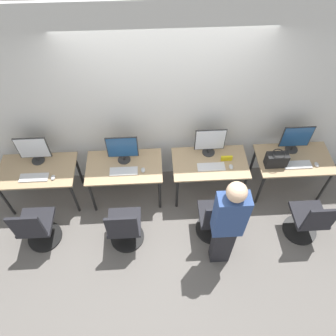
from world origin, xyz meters
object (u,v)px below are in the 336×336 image
(monitor_far_left, at_px, (33,149))
(office_chair_left, at_px, (125,228))
(keyboard_left, at_px, (124,171))
(office_chair_right, at_px, (215,220))
(handbag, at_px, (277,160))
(office_chair_far_left, at_px, (37,228))
(mouse_far_left, at_px, (53,177))
(keyboard_far_right, at_px, (298,165))
(mouse_far_right, at_px, (317,164))
(person_right, at_px, (228,224))
(keyboard_right, at_px, (211,167))
(office_chair_far_right, at_px, (309,221))
(mouse_right, at_px, (231,167))
(mouse_left, at_px, (143,170))
(monitor_far_right, at_px, (296,138))
(keyboard_far_left, at_px, (34,178))
(monitor_left, at_px, (122,149))
(monitor_right, at_px, (210,141))

(monitor_far_left, height_order, office_chair_left, monitor_far_left)
(keyboard_left, bearing_deg, office_chair_right, -27.66)
(office_chair_right, relative_size, handbag, 2.99)
(office_chair_left, bearing_deg, office_chair_far_left, 176.65)
(mouse_far_left, relative_size, keyboard_far_right, 0.23)
(office_chair_right, bearing_deg, office_chair_left, -177.15)
(monitor_far_left, relative_size, mouse_far_right, 5.07)
(person_right, bearing_deg, office_chair_left, 166.38)
(office_chair_far_left, relative_size, keyboard_right, 2.31)
(keyboard_right, distance_m, office_chair_far_right, 1.51)
(mouse_right, relative_size, mouse_far_right, 1.00)
(mouse_left, xyz_separation_m, monitor_far_right, (2.18, 0.28, 0.22))
(office_chair_far_left, xyz_separation_m, handbag, (3.31, 0.64, 0.45))
(office_chair_left, height_order, office_chair_right, same)
(handbag, bearing_deg, monitor_far_left, 175.45)
(mouse_far_left, distance_m, keyboard_far_right, 3.42)
(keyboard_far_left, bearing_deg, monitor_far_left, 90.00)
(mouse_right, height_order, mouse_far_right, same)
(keyboard_far_left, xyz_separation_m, monitor_left, (1.23, 0.26, 0.23))
(mouse_far_left, xyz_separation_m, keyboard_far_right, (3.42, 0.04, -0.01))
(monitor_left, height_order, person_right, person_right)
(office_chair_right, height_order, keyboard_far_right, office_chair_right)
(person_right, height_order, office_chair_far_right, person_right)
(office_chair_left, relative_size, monitor_far_right, 1.97)
(handbag, bearing_deg, person_right, -130.70)
(mouse_right, height_order, office_chair_far_right, office_chair_far_right)
(office_chair_right, height_order, mouse_far_right, office_chair_right)
(office_chair_left, relative_size, office_chair_right, 1.00)
(monitor_right, relative_size, monitor_far_right, 1.00)
(person_right, bearing_deg, office_chair_far_right, 12.62)
(monitor_far_left, bearing_deg, handbag, -4.55)
(monitor_far_left, xyz_separation_m, office_chair_right, (2.46, -0.92, -0.57))
(keyboard_far_left, height_order, person_right, person_right)
(monitor_left, relative_size, monitor_right, 1.00)
(keyboard_far_right, bearing_deg, keyboard_far_left, -179.67)
(mouse_right, relative_size, keyboard_far_right, 0.23)
(office_chair_right, xyz_separation_m, monitor_far_right, (1.23, 0.93, 0.57))
(mouse_far_left, bearing_deg, monitor_far_left, 128.44)
(keyboard_far_left, xyz_separation_m, monitor_far_right, (3.68, 0.32, 0.23))
(office_chair_far_left, distance_m, keyboard_right, 2.52)
(keyboard_left, xyz_separation_m, mouse_right, (1.51, -0.01, 0.01))
(monitor_far_left, height_order, monitor_right, same)
(office_chair_right, height_order, handbag, handbag)
(monitor_far_left, relative_size, monitor_far_right, 1.00)
(keyboard_left, height_order, mouse_left, mouse_left)
(office_chair_far_left, distance_m, mouse_left, 1.62)
(keyboard_far_left, distance_m, monitor_right, 2.49)
(mouse_far_left, height_order, office_chair_far_left, office_chair_far_left)
(office_chair_left, bearing_deg, mouse_far_right, 13.86)
(monitor_far_left, distance_m, keyboard_right, 2.48)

